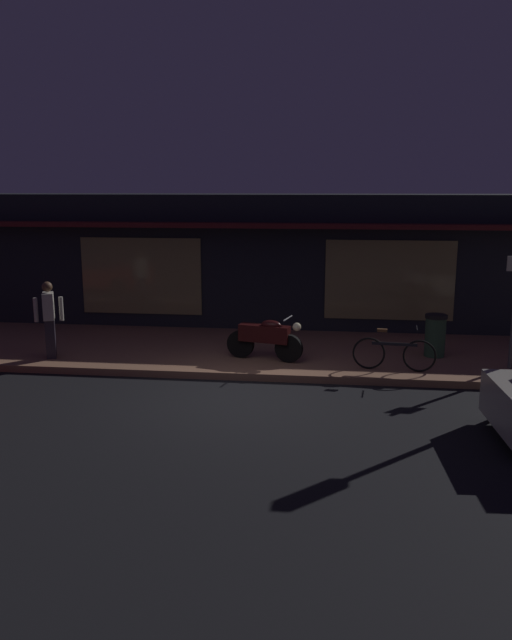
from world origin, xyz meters
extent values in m
plane|color=black|center=(0.00, 0.00, 0.00)|extent=(60.00, 60.00, 0.00)
cube|color=#8C6047|center=(0.00, 3.00, 0.07)|extent=(18.00, 4.00, 0.15)
cube|color=black|center=(0.00, 6.40, 1.80)|extent=(18.00, 2.80, 3.60)
cube|color=olive|center=(-3.20, 4.98, 1.50)|extent=(3.20, 0.04, 2.00)
cube|color=olive|center=(3.20, 4.98, 1.50)|extent=(3.20, 0.04, 2.00)
cube|color=#591919|center=(0.00, 4.75, 2.85)|extent=(16.20, 0.50, 0.12)
cylinder|color=black|center=(-0.17, 2.21, 0.45)|extent=(0.61, 0.26, 0.60)
cylinder|color=black|center=(0.90, 1.95, 0.45)|extent=(0.61, 0.26, 0.60)
cube|color=black|center=(0.37, 2.08, 0.73)|extent=(1.14, 0.53, 0.36)
ellipsoid|color=black|center=(0.51, 2.04, 0.93)|extent=(0.48, 0.34, 0.20)
sphere|color=#F9EDB7|center=(1.06, 1.91, 0.93)|extent=(0.18, 0.18, 0.18)
cylinder|color=gray|center=(0.87, 1.95, 1.10)|extent=(0.16, 0.54, 0.03)
torus|color=black|center=(2.55, 1.64, 0.48)|extent=(0.66, 0.10, 0.66)
torus|color=black|center=(3.54, 1.55, 0.48)|extent=(0.66, 0.10, 0.66)
cube|color=black|center=(3.05, 1.59, 0.70)|extent=(0.90, 0.13, 0.06)
cube|color=brown|center=(2.80, 1.62, 0.97)|extent=(0.21, 0.10, 0.06)
cylinder|color=black|center=(3.46, 1.55, 1.05)|extent=(0.06, 0.42, 0.02)
cube|color=#28232D|center=(-4.25, 1.70, 0.57)|extent=(0.29, 0.33, 0.85)
cube|color=#B2AD9E|center=(-4.25, 1.70, 1.29)|extent=(0.35, 0.43, 0.58)
sphere|color=brown|center=(-4.25, 1.70, 1.71)|extent=(0.22, 0.22, 0.22)
cylinder|color=#B2AD9E|center=(-4.49, 1.60, 1.22)|extent=(0.12, 0.12, 0.52)
cylinder|color=#B2AD9E|center=(-4.01, 1.80, 1.22)|extent=(0.12, 0.12, 0.52)
cylinder|color=#2D4C33|center=(4.04, 2.83, 0.57)|extent=(0.44, 0.44, 0.85)
cylinder|color=black|center=(4.04, 2.83, 1.04)|extent=(0.48, 0.48, 0.08)
camera|label=1|loc=(1.75, -10.88, 3.79)|focal=35.26mm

